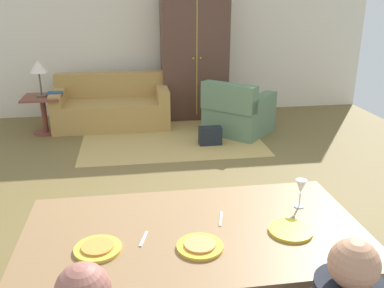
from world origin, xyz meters
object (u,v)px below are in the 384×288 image
at_px(table_lamp, 38,68).
at_px(handbag, 210,136).
at_px(book_lower, 55,95).
at_px(armchair, 238,113).
at_px(side_table, 44,109).
at_px(plate_near_child, 200,247).
at_px(armoire, 194,56).
at_px(wine_glass, 301,188).
at_px(plate_near_woman, 290,231).
at_px(couch, 112,107).
at_px(dining_table, 195,240).
at_px(book_upper, 55,93).
at_px(plate_near_man, 98,249).

height_order(table_lamp, handbag, table_lamp).
xyz_separation_m(book_lower, handbag, (2.22, -0.91, -0.46)).
distance_m(armchair, side_table, 2.96).
xyz_separation_m(plate_near_child, book_lower, (-1.45, 4.58, -0.18)).
bearing_deg(side_table, armchair, -8.54).
bearing_deg(armoire, armchair, -64.56).
bearing_deg(handbag, book_lower, 157.71).
relative_size(wine_glass, armchair, 0.15).
distance_m(armoire, table_lamp, 2.50).
bearing_deg(armoire, plate_near_woman, -92.78).
distance_m(couch, armoire, 1.63).
bearing_deg(armchair, couch, 159.94).
relative_size(dining_table, book_lower, 8.86).
bearing_deg(handbag, plate_near_woman, -93.85).
bearing_deg(plate_near_child, book_upper, 107.54).
bearing_deg(plate_near_man, plate_near_woman, 1.07).
bearing_deg(wine_glass, table_lamp, 119.10).
height_order(table_lamp, book_lower, table_lamp).
distance_m(plate_near_woman, couch, 4.90).
relative_size(plate_near_man, couch, 0.14).
bearing_deg(book_upper, armoire, 15.25).
bearing_deg(table_lamp, handbag, -20.44).
bearing_deg(plate_near_child, armchair, 72.63).
bearing_deg(dining_table, book_upper, 108.21).
xyz_separation_m(plate_near_child, table_lamp, (-1.64, 4.56, 0.24)).
bearing_deg(side_table, book_upper, 4.98).
relative_size(armchair, side_table, 2.08).
relative_size(book_lower, handbag, 0.69).
height_order(armoire, book_lower, armoire).
bearing_deg(handbag, wine_glass, -91.31).
distance_m(plate_near_woman, side_table, 5.00).
bearing_deg(couch, dining_table, -82.38).
xyz_separation_m(plate_near_man, book_upper, (-0.91, 4.52, -0.15)).
relative_size(dining_table, armchair, 1.61).
bearing_deg(armoire, book_upper, -164.75).
relative_size(plate_near_woman, table_lamp, 0.46).
bearing_deg(plate_near_woman, book_lower, 113.79).
relative_size(plate_near_child, armchair, 0.21).
bearing_deg(side_table, armoire, 14.47).
xyz_separation_m(plate_near_child, handbag, (0.78, 3.66, -0.64)).
bearing_deg(wine_glass, handbag, 88.69).
height_order(plate_near_child, book_lower, plate_near_child).
bearing_deg(book_upper, plate_near_woman, -66.22).
xyz_separation_m(dining_table, side_table, (-1.64, 4.38, -0.32)).
distance_m(plate_near_child, side_table, 4.87).
bearing_deg(book_upper, plate_near_man, -78.60).
height_order(book_upper, handbag, book_upper).
bearing_deg(book_upper, couch, 16.31).
bearing_deg(plate_near_man, dining_table, 12.62).
bearing_deg(book_upper, armchair, -9.46).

